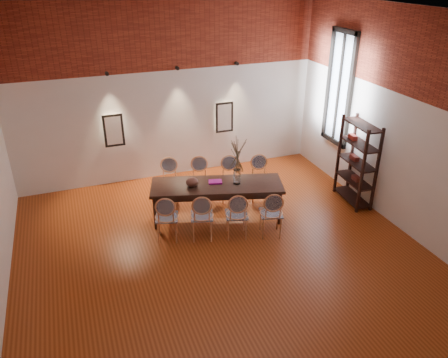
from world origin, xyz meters
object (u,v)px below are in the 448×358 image
object	(u,v)px
chair_near_b	(202,216)
chair_far_c	(230,180)
chair_far_a	(169,183)
book	(215,182)
chair_near_c	(237,214)
chair_near_d	(271,213)
chair_far_b	(200,182)
bowl	(192,182)
shelving_rack	(357,162)
chair_far_d	(260,179)
dining_table	(217,201)
vase	(237,177)
chair_near_a	(167,217)

from	to	relation	value
chair_near_b	chair_far_c	world-z (taller)	same
chair_far_a	book	bearing A→B (deg)	146.39
chair_far_c	chair_near_c	bearing A→B (deg)	90.00
chair_near_d	chair_far_c	distance (m)	1.52
chair_far_b	bowl	xyz separation A→B (m)	(-0.36, -0.67, 0.37)
chair_near_d	shelving_rack	size ratio (longest dim) A/B	0.52
chair_near_c	chair_near_d	xyz separation A→B (m)	(0.61, -0.18, 0.00)
chair_near_d	chair_far_d	xyz separation A→B (m)	(0.38, 1.33, 0.00)
dining_table	bowl	xyz separation A→B (m)	(-0.47, 0.08, 0.46)
chair_far_a	chair_far_c	bearing A→B (deg)	-180.00
vase	dining_table	bearing A→B (deg)	163.93
chair_near_a	vase	size ratio (longest dim) A/B	3.13
chair_near_b	chair_far_b	distance (m)	1.38
chair_far_a	chair_near_c	bearing A→B (deg)	132.77
book	chair_near_a	bearing A→B (deg)	-156.81
chair_near_b	bowl	bearing A→B (deg)	103.94
chair_near_d	shelving_rack	distance (m)	2.34
dining_table	chair_near_c	world-z (taller)	chair_near_c
dining_table	chair_near_c	distance (m)	0.77
chair_far_b	bowl	distance (m)	0.84
chair_near_c	book	size ratio (longest dim) A/B	3.62
chair_far_d	vase	distance (m)	0.99
dining_table	vase	distance (m)	0.65
chair_near_d	bowl	distance (m)	1.62
chair_near_a	chair_near_b	world-z (taller)	same
chair_near_d	chair_far_c	bearing A→B (deg)	114.82
chair_far_b	shelving_rack	xyz separation A→B (m)	(3.07, -1.11, 0.43)
shelving_rack	vase	bearing A→B (deg)	179.19
chair_near_d	chair_near_b	bearing A→B (deg)	180.00
chair_near_a	chair_far_c	distance (m)	1.88
chair_far_a	book	world-z (taller)	chair_far_a
chair_far_c	vase	xyz separation A→B (m)	(-0.12, -0.68, 0.43)
chair_near_a	shelving_rack	size ratio (longest dim) A/B	0.52
chair_near_d	chair_far_c	xyz separation A→B (m)	(-0.23, 1.50, 0.00)
chair_near_c	chair_far_b	distance (m)	1.52
chair_far_a	chair_far_d	size ratio (longest dim) A/B	1.00
vase	chair_far_c	bearing A→B (deg)	79.87
chair_far_c	book	world-z (taller)	chair_far_c
bowl	book	size ratio (longest dim) A/B	0.92
chair_near_d	vase	distance (m)	0.99
dining_table	chair_near_d	size ratio (longest dim) A/B	2.72
chair_far_d	shelving_rack	distance (m)	2.04
chair_near_b	vase	xyz separation A→B (m)	(0.87, 0.47, 0.43)
chair_near_d	chair_far_d	distance (m)	1.38
chair_far_c	chair_near_b	bearing A→B (deg)	65.18
chair_near_d	chair_far_a	xyz separation A→B (m)	(-1.46, 1.86, 0.00)
chair_far_a	shelving_rack	size ratio (longest dim) A/B	0.52
book	chair_near_c	bearing A→B (deg)	-81.65
dining_table	book	xyz separation A→B (m)	(-0.01, 0.08, 0.39)
chair_near_c	vase	size ratio (longest dim) A/B	3.13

